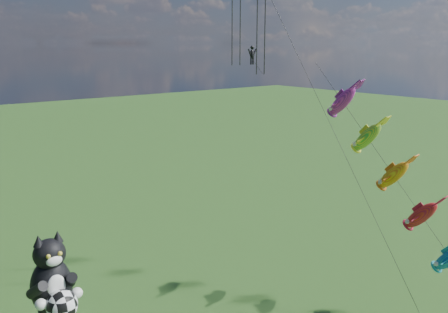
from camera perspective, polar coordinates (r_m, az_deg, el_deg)
cat_kite_rig at (r=24.51m, az=-18.92°, el=-13.66°), size 2.53×4.00×10.57m
fish_windsock_rig at (r=36.91m, az=18.82°, el=-2.06°), size 2.11×15.90×17.36m
parafoil_rig at (r=39.07m, az=3.70°, el=14.02°), size 3.59×17.30×27.65m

